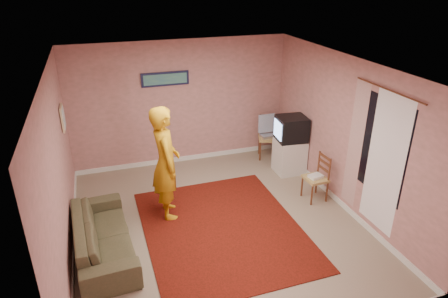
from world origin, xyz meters
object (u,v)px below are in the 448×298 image
object	(u,v)px
sofa	(103,236)
person	(166,163)
tv_cabinet	(289,156)
crt_tv	(291,129)
chair_b	(316,173)
chair_a	(269,133)

from	to	relation	value
sofa	person	size ratio (longest dim) A/B	1.02
tv_cabinet	crt_tv	world-z (taller)	crt_tv
sofa	person	xyz separation A→B (m)	(1.10, 0.71, 0.68)
crt_tv	sofa	xyz separation A→B (m)	(-3.74, -1.48, -0.66)
chair_b	sofa	xyz separation A→B (m)	(-3.70, -0.37, -0.23)
crt_tv	chair_b	world-z (taller)	crt_tv
sofa	crt_tv	bearing A→B (deg)	-71.87
crt_tv	person	bearing A→B (deg)	-158.31
crt_tv	chair_b	xyz separation A→B (m)	(-0.04, -1.12, -0.43)
chair_a	person	bearing A→B (deg)	-129.18
crt_tv	person	world-z (taller)	person
chair_a	sofa	world-z (taller)	chair_a
person	chair_b	bearing A→B (deg)	-96.44
crt_tv	sofa	world-z (taller)	crt_tv
chair_a	person	distance (m)	2.98
crt_tv	person	size ratio (longest dim) A/B	0.32
tv_cabinet	chair_a	size ratio (longest dim) A/B	1.31
tv_cabinet	crt_tv	size ratio (longest dim) A/B	1.15
person	tv_cabinet	bearing A→B (deg)	-72.69
chair_a	tv_cabinet	bearing A→B (deg)	-60.92
chair_b	crt_tv	bearing A→B (deg)	174.58
person	chair_a	bearing A→B (deg)	-57.52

